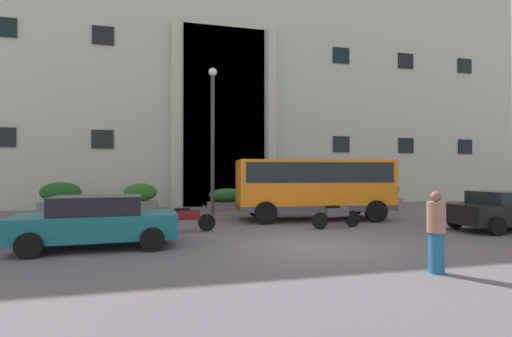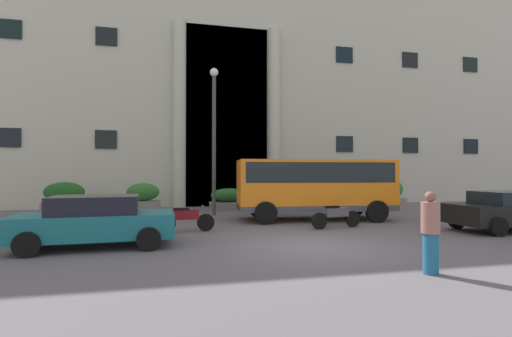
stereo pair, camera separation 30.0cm
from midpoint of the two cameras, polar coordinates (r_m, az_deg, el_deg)
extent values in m
cube|color=#545055|center=(10.62, 8.32, -11.98)|extent=(80.00, 64.00, 0.12)
cube|color=#ACAD9C|center=(28.28, -5.79, 13.48)|extent=(43.15, 9.00, 17.89)
cube|color=black|center=(23.23, -5.18, 8.00)|extent=(5.04, 0.12, 11.06)
cylinder|color=#AAB198|center=(22.66, -12.37, 8.24)|extent=(0.74, 0.74, 11.06)
cylinder|color=#ADB1A0|center=(23.56, 1.96, 7.88)|extent=(0.74, 0.74, 11.06)
cube|color=black|center=(24.16, -34.41, 3.98)|extent=(1.17, 0.08, 1.05)
cube|color=black|center=(22.93, -22.74, 4.15)|extent=(1.17, 0.08, 1.05)
cube|color=black|center=(25.36, 12.57, 3.65)|extent=(1.17, 0.08, 1.05)
cube|color=black|center=(27.92, 21.66, 3.29)|extent=(1.17, 0.08, 1.05)
cube|color=black|center=(31.06, 29.07, 2.93)|extent=(1.17, 0.08, 1.05)
cube|color=black|center=(25.32, -34.31, 17.42)|extent=(1.17, 0.08, 1.05)
cube|color=black|center=(24.15, -22.67, 18.25)|extent=(1.17, 0.08, 1.05)
cube|color=black|center=(26.47, 12.53, 16.50)|extent=(1.17, 0.08, 1.05)
cube|color=black|center=(28.93, 21.61, 15.03)|extent=(1.17, 0.08, 1.05)
cube|color=black|center=(31.97, 29.00, 13.55)|extent=(1.17, 0.08, 1.05)
cube|color=orange|center=(16.37, 8.23, -2.47)|extent=(6.77, 3.07, 2.12)
cube|color=black|center=(16.36, 8.23, -0.60)|extent=(6.39, 3.06, 0.82)
cube|color=black|center=(17.54, 18.36, -1.17)|extent=(0.27, 2.00, 1.03)
cube|color=#40434C|center=(16.42, 8.24, -5.75)|extent=(6.78, 3.11, 0.24)
cylinder|color=black|center=(18.31, 14.12, -5.59)|extent=(0.92, 0.37, 0.90)
cylinder|color=black|center=(16.13, 17.35, -6.25)|extent=(0.92, 0.37, 0.90)
cylinder|color=black|center=(17.13, -0.33, -5.95)|extent=(0.92, 0.37, 0.90)
cylinder|color=black|center=(14.77, 0.93, -6.79)|extent=(0.92, 0.37, 0.90)
cylinder|color=#9D9F1D|center=(20.34, 19.61, -2.97)|extent=(0.08, 0.08, 2.40)
cube|color=yellow|center=(20.30, 19.65, -0.30)|extent=(0.44, 0.03, 0.60)
cube|color=slate|center=(20.29, -4.85, -5.75)|extent=(2.06, 0.99, 0.46)
ellipsoid|color=#205422|center=(20.25, -4.85, -4.07)|extent=(1.98, 0.89, 0.73)
cube|color=gray|center=(23.75, 19.24, -4.90)|extent=(1.49, 0.78, 0.52)
ellipsoid|color=#286D2B|center=(23.71, 19.23, -2.95)|extent=(1.43, 0.70, 1.09)
cube|color=slate|center=(21.10, -28.04, -5.35)|extent=(2.02, 0.72, 0.55)
ellipsoid|color=#1A4E1A|center=(21.05, -28.03, -3.23)|extent=(1.94, 0.65, 1.01)
cube|color=slate|center=(21.24, 3.98, -5.45)|extent=(1.63, 0.81, 0.52)
ellipsoid|color=#2D5631|center=(21.19, 3.98, -3.43)|extent=(1.56, 0.73, 0.98)
cube|color=slate|center=(20.20, -17.63, -5.58)|extent=(1.72, 0.83, 0.57)
ellipsoid|color=#286023|center=(20.15, -17.62, -3.47)|extent=(1.66, 0.75, 0.92)
cube|color=#16616D|center=(11.10, -23.75, -8.02)|extent=(4.20, 2.01, 0.65)
cube|color=black|center=(11.04, -23.74, -5.11)|extent=(2.30, 1.70, 0.48)
cylinder|color=black|center=(11.96, -16.47, -8.89)|extent=(0.63, 0.23, 0.62)
cylinder|color=black|center=(10.17, -16.39, -10.34)|extent=(0.63, 0.23, 0.62)
cylinder|color=black|center=(12.26, -29.83, -8.62)|extent=(0.63, 0.23, 0.62)
cylinder|color=black|center=(10.52, -32.07, -9.94)|extent=(0.63, 0.23, 0.62)
cube|color=black|center=(15.96, 33.71, -5.66)|extent=(4.33, 1.76, 0.67)
cube|color=black|center=(15.92, 33.70, -3.67)|extent=(2.34, 1.54, 0.43)
cylinder|color=black|center=(15.56, 27.67, -6.92)|extent=(0.62, 0.20, 0.62)
cylinder|color=black|center=(14.32, 32.38, -7.44)|extent=(0.62, 0.20, 0.62)
cylinder|color=black|center=(13.20, -8.19, -8.17)|extent=(0.60, 0.11, 0.60)
cylinder|color=black|center=(13.14, -13.97, -8.19)|extent=(0.60, 0.13, 0.60)
cube|color=maroon|center=(13.12, -11.07, -6.98)|extent=(0.84, 0.25, 0.32)
cube|color=black|center=(13.09, -11.86, -6.20)|extent=(0.52, 0.20, 0.12)
cylinder|color=#A5A5A8|center=(13.13, -8.65, -5.67)|extent=(0.03, 0.55, 0.03)
cylinder|color=black|center=(14.56, 13.99, -7.46)|extent=(0.61, 0.20, 0.60)
cylinder|color=black|center=(13.72, 9.14, -7.89)|extent=(0.61, 0.22, 0.60)
cube|color=#464649|center=(14.10, 11.63, -6.54)|extent=(0.96, 0.40, 0.32)
cube|color=black|center=(13.97, 11.03, -5.85)|extent=(0.55, 0.29, 0.12)
cylinder|color=#A5A5A8|center=(14.43, 13.61, -5.20)|extent=(0.12, 0.55, 0.03)
cylinder|color=#1E5883|center=(8.47, 24.90, -11.61)|extent=(0.30, 0.30, 0.81)
cylinder|color=#8E5E51|center=(8.37, 24.88, -6.77)|extent=(0.36, 0.36, 0.63)
sphere|color=brown|center=(8.33, 24.86, -3.90)|extent=(0.22, 0.22, 0.22)
cylinder|color=#353D34|center=(18.17, -7.11, 3.55)|extent=(0.18, 0.18, 6.73)
sphere|color=white|center=(18.77, -7.10, 14.40)|extent=(0.40, 0.40, 0.40)
camera|label=1|loc=(0.15, -90.58, 0.01)|focal=26.19mm
camera|label=2|loc=(0.15, 89.42, -0.01)|focal=26.19mm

